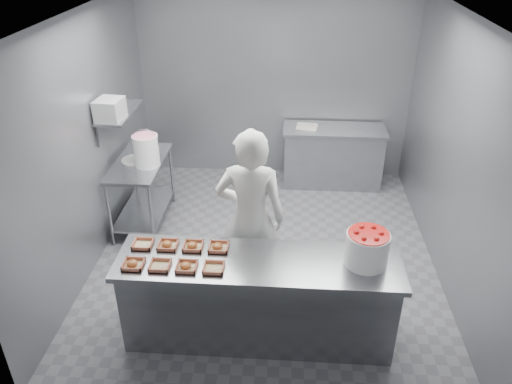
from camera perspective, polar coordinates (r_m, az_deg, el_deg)
floor at (r=6.17m, az=1.11°, el=-6.98°), size 4.50×4.50×0.00m
ceiling at (r=5.05m, az=1.43°, el=19.61°), size 4.50×4.50×0.00m
wall_back at (r=7.56m, az=2.16°, el=11.97°), size 4.00×0.04×2.80m
wall_left at (r=5.89m, az=-18.65°, el=5.27°), size 0.04×4.50×2.80m
wall_right at (r=5.73m, az=21.69°, el=4.03°), size 0.04×4.50×2.80m
service_counter at (r=4.83m, az=0.28°, el=-12.09°), size 2.60×0.70×0.90m
prep_table at (r=6.62m, az=-12.95°, el=1.01°), size 0.60×1.20×0.90m
back_counter at (r=7.60m, az=8.73°, el=4.08°), size 1.50×0.60×0.90m
wall_shelf at (r=6.30m, az=-15.42°, el=8.76°), size 0.35×0.90×0.03m
tray_0 at (r=4.61m, az=-13.88°, el=-7.99°), size 0.19×0.18×0.06m
tray_1 at (r=4.54m, az=-10.92°, el=-8.24°), size 0.19×0.18×0.04m
tray_2 at (r=4.49m, az=-7.96°, el=-8.41°), size 0.19×0.18×0.06m
tray_3 at (r=4.45m, az=-4.86°, el=-8.63°), size 0.19×0.18×0.04m
tray_4 at (r=4.85m, az=-12.81°, el=-5.81°), size 0.19×0.18×0.04m
tray_5 at (r=4.78m, az=-10.07°, el=-5.95°), size 0.19×0.18×0.06m
tray_6 at (r=4.73m, az=-7.23°, el=-6.11°), size 0.19×0.18×0.06m
tray_7 at (r=4.70m, az=-4.34°, el=-6.26°), size 0.19×0.18×0.06m
worker at (r=5.01m, az=-0.60°, el=-3.06°), size 0.73×0.51×1.93m
strawberry_tub at (r=4.53m, az=12.57°, el=-6.20°), size 0.38×0.38×0.32m
glaze_bucket at (r=6.29m, az=-12.45°, el=4.74°), size 0.33×0.31×0.48m
bucket_lid at (r=6.52m, az=-13.77°, el=3.57°), size 0.36×0.36×0.02m
rag at (r=6.87m, az=-12.45°, el=5.08°), size 0.17×0.16×0.02m
appliance at (r=6.01m, az=-16.37°, el=9.05°), size 0.31×0.35×0.24m
paper_stack at (r=7.40m, az=5.85°, el=7.46°), size 0.33×0.26×0.04m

